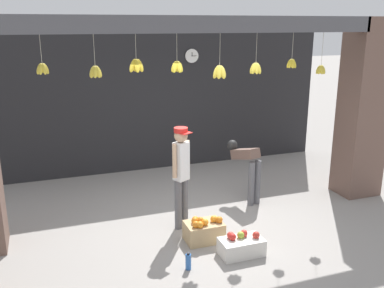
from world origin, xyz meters
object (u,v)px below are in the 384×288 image
at_px(shopkeeper, 181,171).
at_px(water_bottle, 188,261).
at_px(fruit_crate_oranges, 204,230).
at_px(fruit_crate_apples, 241,246).
at_px(worker_stooping, 247,164).
at_px(wall_clock, 192,56).

distance_m(shopkeeper, water_bottle, 1.44).
xyz_separation_m(fruit_crate_oranges, water_bottle, (-0.45, -0.63, -0.05)).
relative_size(fruit_crate_oranges, water_bottle, 2.31).
bearing_deg(water_bottle, fruit_crate_apples, 7.49).
xyz_separation_m(worker_stooping, water_bottle, (-1.69, -1.77, -0.56)).
relative_size(shopkeeper, water_bottle, 6.80).
relative_size(fruit_crate_apples, water_bottle, 2.54).
bearing_deg(wall_clock, fruit_crate_oranges, -106.52).
bearing_deg(water_bottle, fruit_crate_oranges, 54.32).
distance_m(shopkeeper, worker_stooping, 1.55).
bearing_deg(wall_clock, shopkeeper, -112.33).
height_order(fruit_crate_oranges, wall_clock, wall_clock).
distance_m(fruit_crate_oranges, water_bottle, 0.78).
bearing_deg(wall_clock, water_bottle, -109.96).
bearing_deg(fruit_crate_apples, shopkeeper, 115.92).
xyz_separation_m(water_bottle, wall_clock, (1.45, 3.99, 2.28)).
bearing_deg(shopkeeper, fruit_crate_apples, 87.34).
xyz_separation_m(shopkeeper, wall_clock, (1.16, 2.83, 1.46)).
relative_size(worker_stooping, wall_clock, 3.32).
bearing_deg(water_bottle, worker_stooping, 46.31).
bearing_deg(fruit_crate_oranges, water_bottle, -125.68).
xyz_separation_m(shopkeeper, worker_stooping, (1.41, 0.61, -0.25)).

